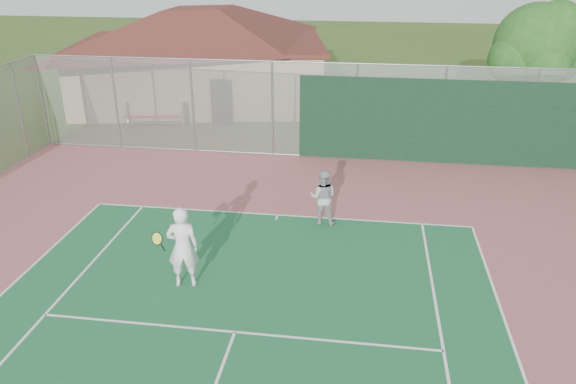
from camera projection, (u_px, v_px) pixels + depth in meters
The scene contains 6 objects.
back_fence at pixel (358, 115), 20.00m from camera, with size 20.08×0.11×3.53m.
clubhouse at pixel (201, 46), 27.41m from camera, with size 13.82×10.47×5.41m.
bleachers at pixel (158, 110), 25.05m from camera, with size 2.84×1.88×1.00m.
tree at pixel (538, 48), 22.07m from camera, with size 3.86×3.66×5.39m.
player_white_front at pixel (182, 248), 12.56m from camera, with size 1.05×0.77×1.95m.
player_grey_back at pixel (323, 198), 15.55m from camera, with size 0.79×0.62×1.57m.
Camera 1 is at (2.38, -2.61, 7.13)m, focal length 35.00 mm.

